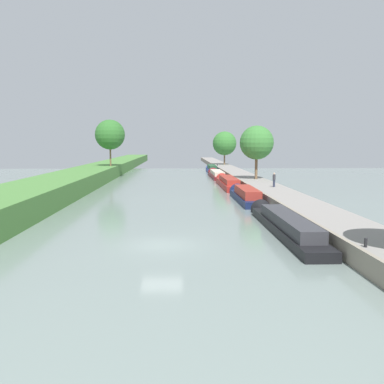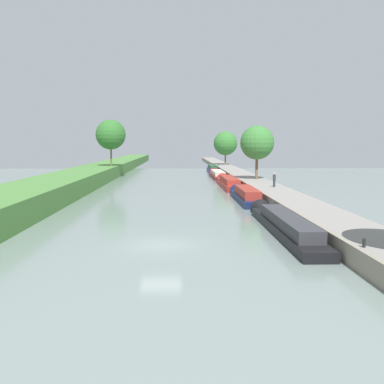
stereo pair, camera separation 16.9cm
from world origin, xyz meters
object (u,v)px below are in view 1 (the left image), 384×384
narrowboat_red (228,182)px  narrowboat_maroon (216,174)px  mooring_bollard_far (218,165)px  mooring_bollard_near (366,243)px  narrowboat_navy (245,195)px  person_walking (274,179)px  narrowboat_black (284,224)px  narrowboat_blue (211,169)px

narrowboat_red → narrowboat_maroon: size_ratio=1.01×
mooring_bollard_far → mooring_bollard_near: bearing=-90.0°
narrowboat_navy → person_walking: size_ratio=7.43×
narrowboat_red → narrowboat_maroon: (-0.05, 17.17, -0.09)m
mooring_bollard_near → mooring_bollard_far: 76.61m
narrowboat_navy → mooring_bollard_far: mooring_bollard_far is taller
narrowboat_black → narrowboat_navy: bearing=90.4°
narrowboat_black → narrowboat_maroon: size_ratio=1.04×
mooring_bollard_near → narrowboat_red: bearing=92.8°
narrowboat_maroon → mooring_bollard_far: (2.04, 19.20, 0.79)m
narrowboat_navy → narrowboat_blue: narrowboat_blue is taller
narrowboat_black → mooring_bollard_far: mooring_bollard_far is taller
narrowboat_black → narrowboat_red: bearing=90.4°
narrowboat_black → mooring_bollard_far: bearing=88.5°
narrowboat_navy → narrowboat_red: bearing=90.4°
narrowboat_maroon → person_walking: bearing=-81.7°
narrowboat_red → person_walking: bearing=-70.0°
narrowboat_red → narrowboat_maroon: 17.17m
mooring_bollard_far → narrowboat_black: bearing=-91.5°
narrowboat_maroon → person_walking: person_walking is taller
person_walking → mooring_bollard_far: size_ratio=3.69×
narrowboat_navy → mooring_bollard_far: 51.54m
narrowboat_black → narrowboat_maroon: bearing=90.3°
narrowboat_black → person_walking: person_walking is taller
person_walking → mooring_bollard_far: (-2.10, 47.63, -0.65)m
narrowboat_red → mooring_bollard_near: size_ratio=35.09×
mooring_bollard_far → narrowboat_navy: bearing=-92.1°
narrowboat_blue → mooring_bollard_near: 71.50m
narrowboat_maroon → mooring_bollard_near: (2.04, -57.41, 0.79)m
narrowboat_maroon → narrowboat_blue: narrowboat_blue is taller
narrowboat_navy → person_walking: (3.99, 3.88, 1.35)m
person_walking → narrowboat_black: bearing=-101.0°
narrowboat_black → person_walking: size_ratio=9.86×
narrowboat_black → mooring_bollard_near: bearing=-78.9°
person_walking → mooring_bollard_far: 47.68m
narrowboat_navy → narrowboat_blue: bearing=89.9°
narrowboat_navy → narrowboat_blue: (0.09, 46.38, 0.04)m
narrowboat_red → narrowboat_blue: size_ratio=1.35×
narrowboat_black → narrowboat_red: narrowboat_red is taller
narrowboat_red → narrowboat_maroon: narrowboat_red is taller
narrowboat_maroon → narrowboat_black: bearing=-89.7°
narrowboat_blue → mooring_bollard_near: narrowboat_blue is taller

